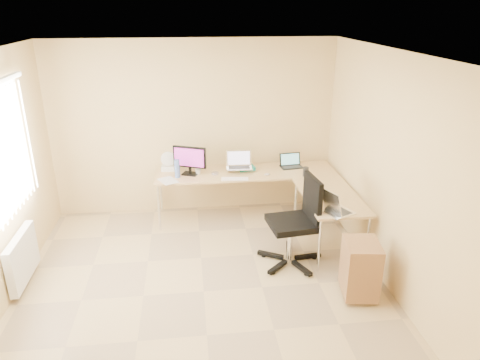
{
  "coord_description": "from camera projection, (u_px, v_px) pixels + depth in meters",
  "views": [
    {
      "loc": [
        -0.1,
        -4.22,
        3.03
      ],
      "look_at": [
        0.55,
        1.1,
        0.9
      ],
      "focal_mm": 33.19,
      "sensor_mm": 36.0,
      "label": 1
    }
  ],
  "objects": [
    {
      "name": "cabinet",
      "position": [
        360.0,
        268.0,
        4.82
      ],
      "size": [
        0.42,
        0.49,
        0.61
      ],
      "primitive_type": "cube",
      "rotation": [
        0.0,
        0.0,
        -0.15
      ],
      "color": "brown",
      "rests_on": "ground"
    },
    {
      "name": "radiator",
      "position": [
        22.0,
        258.0,
        5.03
      ],
      "size": [
        0.09,
        0.8,
        0.55
      ],
      "primitive_type": "cube",
      "color": "white",
      "rests_on": "ground"
    },
    {
      "name": "office_chair",
      "position": [
        291.0,
        227.0,
        5.41
      ],
      "size": [
        0.76,
        0.76,
        1.14
      ],
      "primitive_type": "cube",
      "rotation": [
        0.0,
        0.0,
        0.12
      ],
      "color": "black",
      "rests_on": "ground"
    },
    {
      "name": "wall_front",
      "position": [
        215.0,
        339.0,
        2.47
      ],
      "size": [
        4.5,
        0.0,
        4.5
      ],
      "primitive_type": "plane",
      "rotation": [
        -1.57,
        0.0,
        0.0
      ],
      "color": "tan",
      "rests_on": "ground"
    },
    {
      "name": "papers",
      "position": [
        168.0,
        181.0,
        6.19
      ],
      "size": [
        0.32,
        0.36,
        0.01
      ],
      "primitive_type": "cube",
      "rotation": [
        0.0,
        0.0,
        0.47
      ],
      "color": "silver",
      "rests_on": "desk_main"
    },
    {
      "name": "desk_return",
      "position": [
        328.0,
        221.0,
        5.86
      ],
      "size": [
        0.7,
        1.3,
        0.73
      ],
      "primitive_type": "cube",
      "color": "tan",
      "rests_on": "ground"
    },
    {
      "name": "black_cup",
      "position": [
        306.0,
        172.0,
        6.33
      ],
      "size": [
        0.09,
        0.09,
        0.14
      ],
      "primitive_type": "cylinder",
      "rotation": [
        0.0,
        0.0,
        0.17
      ],
      "color": "#262626",
      "rests_on": "desk_main"
    },
    {
      "name": "desk_main",
      "position": [
        245.0,
        194.0,
        6.67
      ],
      "size": [
        2.65,
        0.7,
        0.73
      ],
      "primitive_type": "cube",
      "color": "tan",
      "rests_on": "ground"
    },
    {
      "name": "keyboard",
      "position": [
        235.0,
        179.0,
        6.24
      ],
      "size": [
        0.39,
        0.15,
        0.02
      ],
      "primitive_type": "cube",
      "rotation": [
        0.0,
        0.0,
        -0.12
      ],
      "color": "white",
      "rests_on": "desk_main"
    },
    {
      "name": "white_box",
      "position": [
        169.0,
        168.0,
        6.58
      ],
      "size": [
        0.22,
        0.17,
        0.08
      ],
      "primitive_type": "cube",
      "rotation": [
        0.0,
        0.0,
        -0.09
      ],
      "color": "white",
      "rests_on": "desk_main"
    },
    {
      "name": "laptop_return",
      "position": [
        339.0,
        203.0,
        5.2
      ],
      "size": [
        0.46,
        0.42,
        0.25
      ],
      "primitive_type": "cube",
      "rotation": [
        0.0,
        0.0,
        1.98
      ],
      "color": "silver",
      "rests_on": "desk_return"
    },
    {
      "name": "desk_fan",
      "position": [
        168.0,
        162.0,
        6.55
      ],
      "size": [
        0.21,
        0.21,
        0.27
      ],
      "primitive_type": "cylinder",
      "rotation": [
        0.0,
        0.0,
        0.0
      ],
      "color": "white",
      "rests_on": "desk_main"
    },
    {
      "name": "cd_stack",
      "position": [
        215.0,
        173.0,
        6.43
      ],
      "size": [
        0.14,
        0.14,
        0.03
      ],
      "primitive_type": "cylinder",
      "rotation": [
        0.0,
        0.0,
        0.42
      ],
      "color": "silver",
      "rests_on": "desk_main"
    },
    {
      "name": "floor",
      "position": [
        204.0,
        291.0,
        5.02
      ],
      "size": [
        4.5,
        4.5,
        0.0
      ],
      "primitive_type": "plane",
      "color": "tan",
      "rests_on": "ground"
    },
    {
      "name": "laptop_black",
      "position": [
        292.0,
        161.0,
        6.67
      ],
      "size": [
        0.35,
        0.28,
        0.2
      ],
      "primitive_type": "cube",
      "rotation": [
        0.0,
        0.0,
        0.12
      ],
      "color": "black",
      "rests_on": "desk_main"
    },
    {
      "name": "water_bottle",
      "position": [
        177.0,
        169.0,
        6.27
      ],
      "size": [
        0.09,
        0.09,
        0.27
      ],
      "primitive_type": "cylinder",
      "rotation": [
        0.0,
        0.0,
        0.25
      ],
      "color": "#5372BE",
      "rests_on": "desk_main"
    },
    {
      "name": "book_stack",
      "position": [
        245.0,
        166.0,
        6.67
      ],
      "size": [
        0.29,
        0.36,
        0.05
      ],
      "primitive_type": "cube",
      "rotation": [
        0.0,
        0.0,
        0.18
      ],
      "color": "#18857C",
      "rests_on": "desk_main"
    },
    {
      "name": "mouse",
      "position": [
        267.0,
        174.0,
        6.39
      ],
      "size": [
        0.09,
        0.06,
        0.03
      ],
      "primitive_type": "ellipsoid",
      "rotation": [
        0.0,
        0.0,
        -0.02
      ],
      "color": "beige",
      "rests_on": "desk_main"
    },
    {
      "name": "mug",
      "position": [
        198.0,
        171.0,
        6.42
      ],
      "size": [
        0.11,
        0.11,
        0.08
      ],
      "primitive_type": "imported",
      "rotation": [
        0.0,
        0.0,
        -0.38
      ],
      "color": "silver",
      "rests_on": "desk_main"
    },
    {
      "name": "ceiling",
      "position": [
        195.0,
        55.0,
        4.06
      ],
      "size": [
        4.5,
        4.5,
        0.0
      ],
      "primitive_type": "plane",
      "rotation": [
        3.14,
        0.0,
        0.0
      ],
      "color": "white",
      "rests_on": "ground"
    },
    {
      "name": "laptop_center",
      "position": [
        239.0,
        160.0,
        6.48
      ],
      "size": [
        0.38,
        0.3,
        0.24
      ],
      "primitive_type": "cube",
      "rotation": [
        0.0,
        0.0,
        -0.04
      ],
      "color": "silver",
      "rests_on": "desk_main"
    },
    {
      "name": "wall_right",
      "position": [
        395.0,
        177.0,
        4.78
      ],
      "size": [
        0.0,
        4.5,
        4.5
      ],
      "primitive_type": "plane",
      "rotation": [
        1.57,
        0.0,
        -1.57
      ],
      "color": "tan",
      "rests_on": "ground"
    },
    {
      "name": "wall_back",
      "position": [
        194.0,
        129.0,
        6.62
      ],
      "size": [
        4.5,
        0.0,
        4.5
      ],
      "primitive_type": "plane",
      "rotation": [
        1.57,
        0.0,
        0.0
      ],
      "color": "tan",
      "rests_on": "ground"
    },
    {
      "name": "monitor",
      "position": [
        190.0,
        161.0,
        6.36
      ],
      "size": [
        0.51,
        0.34,
        0.42
      ],
      "primitive_type": "cube",
      "rotation": [
        0.0,
        0.0,
        -0.4
      ],
      "color": "black",
      "rests_on": "desk_main"
    }
  ]
}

